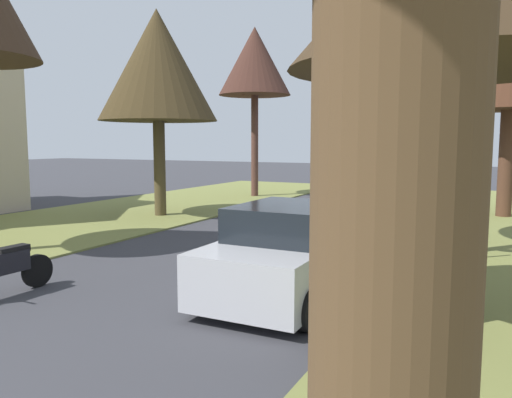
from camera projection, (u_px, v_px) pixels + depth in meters
The scene contains 9 objects.
stop_sign_far at pixel (451, 163), 10.74m from camera, with size 0.81×0.47×2.95m.
street_tree_right_far at pixel (511, 74), 17.05m from camera, with size 3.37×3.37×6.24m.
street_tree_left_mid_b at pixel (157, 66), 17.30m from camera, with size 4.09×4.09×7.10m.
street_tree_left_far at pixel (255, 62), 23.55m from camera, with size 3.39×3.39×7.92m.
parked_sedan_silver at pixel (293, 252), 8.75m from camera, with size 1.96×4.41×1.57m.
parked_sedan_navy at pixel (385, 208), 14.48m from camera, with size 1.96×4.41×1.57m.
parked_sedan_black at pixel (420, 189), 20.32m from camera, with size 1.96×4.41×1.57m.
parked_motorcycle at pixel (1, 269), 8.50m from camera, with size 0.60×2.05×0.97m.
curbside_mailbox at pixel (381, 292), 5.29m from camera, with size 0.22×0.44×1.27m.
Camera 1 is at (5.54, 0.48, 2.63)m, focal length 35.30 mm.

